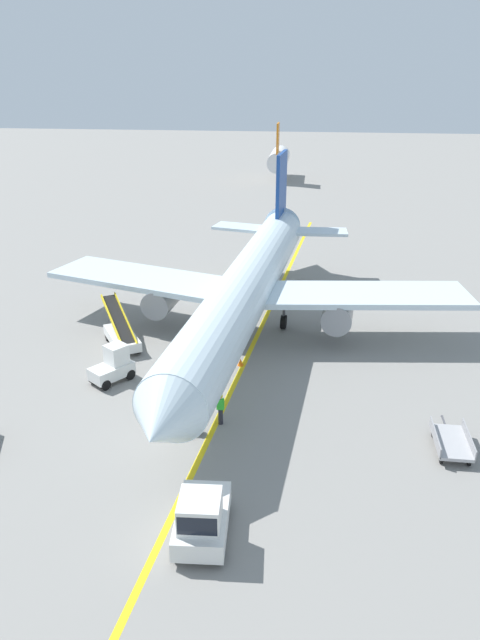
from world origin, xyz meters
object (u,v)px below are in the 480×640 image
(baggage_cart_empty_trailing, at_px, (451,442))
(safety_cone_nose_right, at_px, (337,319))
(safety_cone_nose_left, at_px, (241,362))
(ground_crew_marshaller, at_px, (200,385))
(baggage_tug_near_wing, at_px, (113,366))
(ground_crew_wing_walker, at_px, (220,408))
(safety_cone_wingtip_left, at_px, (206,352))
(pushback_tug, at_px, (202,517))
(belt_loader_forward_hold, at_px, (121,335))
(airliner, at_px, (248,286))

(baggage_cart_empty_trailing, distance_m, safety_cone_nose_right, 15.41)
(baggage_cart_empty_trailing, relative_size, safety_cone_nose_left, 8.55)
(ground_crew_marshaller, height_order, safety_cone_nose_right, ground_crew_marshaller)
(baggage_cart_empty_trailing, bearing_deg, baggage_tug_near_wing, 165.34)
(ground_crew_marshaller, relative_size, safety_cone_nose_right, 3.86)
(ground_crew_wing_walker, xyz_separation_m, safety_cone_wingtip_left, (-2.05, 7.49, -0.69))
(pushback_tug, relative_size, safety_cone_nose_left, 8.44)
(baggage_cart_empty_trailing, xyz_separation_m, ground_crew_wing_walker, (-10.91, 0.89, 0.44))
(belt_loader_forward_hold, relative_size, safety_cone_wingtip_left, 11.14)
(baggage_tug_near_wing, xyz_separation_m, safety_cone_wingtip_left, (4.63, 3.77, -0.71))
(baggage_tug_near_wing, height_order, safety_cone_nose_right, baggage_tug_near_wing)
(airliner, height_order, ground_crew_marshaller, airliner)
(baggage_cart_empty_trailing, relative_size, safety_cone_wingtip_left, 8.55)
(pushback_tug, bearing_deg, airliner, 91.31)
(ground_crew_wing_walker, bearing_deg, safety_cone_nose_left, 88.22)
(belt_loader_forward_hold, bearing_deg, pushback_tug, -63.08)
(pushback_tug, xyz_separation_m, ground_crew_wing_walker, (-0.52, 7.87, -0.08))
(belt_loader_forward_hold, xyz_separation_m, baggage_cart_empty_trailing, (18.54, -9.07, -0.31))
(airliner, distance_m, baggage_cart_empty_trailing, 16.33)
(airliner, height_order, pushback_tug, airliner)
(belt_loader_forward_hold, xyz_separation_m, ground_crew_wing_walker, (7.63, -8.19, 0.13))
(ground_crew_wing_walker, distance_m, safety_cone_nose_right, 15.05)
(ground_crew_wing_walker, height_order, safety_cone_nose_left, ground_crew_wing_walker)
(safety_cone_wingtip_left, bearing_deg, ground_crew_wing_walker, -74.69)
(pushback_tug, distance_m, ground_crew_wing_walker, 7.89)
(pushback_tug, relative_size, ground_crew_marshaller, 2.18)
(belt_loader_forward_hold, relative_size, safety_cone_nose_left, 11.14)
(safety_cone_nose_right, bearing_deg, airliner, -155.24)
(belt_loader_forward_hold, distance_m, baggage_cart_empty_trailing, 20.64)
(ground_crew_marshaller, bearing_deg, airliner, 80.30)
(ground_crew_wing_walker, bearing_deg, baggage_cart_empty_trailing, -4.66)
(airliner, relative_size, safety_cone_nose_right, 80.33)
(ground_crew_wing_walker, height_order, safety_cone_nose_right, ground_crew_wing_walker)
(airliner, bearing_deg, baggage_cart_empty_trailing, -47.65)
(safety_cone_nose_right, distance_m, safety_cone_wingtip_left, 10.27)
(airliner, xyz_separation_m, baggage_tug_near_wing, (-6.77, -7.27, -2.49))
(belt_loader_forward_hold, height_order, baggage_cart_empty_trailing, belt_loader_forward_hold)
(pushback_tug, height_order, belt_loader_forward_hold, belt_loader_forward_hold)
(airliner, distance_m, ground_crew_marshaller, 9.29)
(safety_cone_nose_left, bearing_deg, safety_cone_wingtip_left, 154.26)
(baggage_tug_near_wing, relative_size, ground_crew_marshaller, 1.59)
(pushback_tug, height_order, safety_cone_wingtip_left, pushback_tug)
(ground_crew_wing_walker, bearing_deg, safety_cone_nose_right, 66.11)
(ground_crew_wing_walker, relative_size, safety_cone_nose_right, 3.86)
(ground_crew_wing_walker, relative_size, safety_cone_nose_left, 3.86)
(belt_loader_forward_hold, xyz_separation_m, safety_cone_wingtip_left, (5.58, -0.70, -0.56))
(safety_cone_nose_right, xyz_separation_m, safety_cone_wingtip_left, (-8.14, -6.26, 0.00))
(safety_cone_nose_left, distance_m, safety_cone_wingtip_left, 2.50)
(baggage_cart_empty_trailing, bearing_deg, ground_crew_wing_walker, 175.34)
(ground_crew_wing_walker, bearing_deg, airliner, 89.53)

